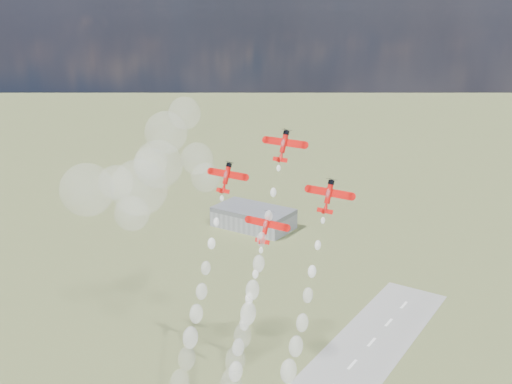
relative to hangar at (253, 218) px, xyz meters
The scene contains 8 objects.
hangar is the anchor object (origin of this frame).
plane_lead 232.72m from the hangar, 54.50° to the right, with size 12.21×5.75×8.26m.
plane_left 223.99m from the hangar, 58.77° to the right, with size 12.21×5.75×8.26m.
plane_right 240.76m from the hangar, 51.85° to the right, with size 12.21×5.75×8.26m.
plane_slot 231.78m from the hangar, 55.82° to the right, with size 12.21×5.75×8.26m.
smoke_trail_lead 234.13m from the hangar, 57.50° to the right, with size 5.23×25.92×56.51m.
smoke_trail_left 227.68m from the hangar, 61.51° to the right, with size 5.38×25.66×57.09m.
drifted_smoke_cloud 179.81m from the hangar, 71.56° to the right, with size 61.95×36.56×44.91m.
Camera 1 is at (81.84, -127.03, 138.23)m, focal length 42.00 mm.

